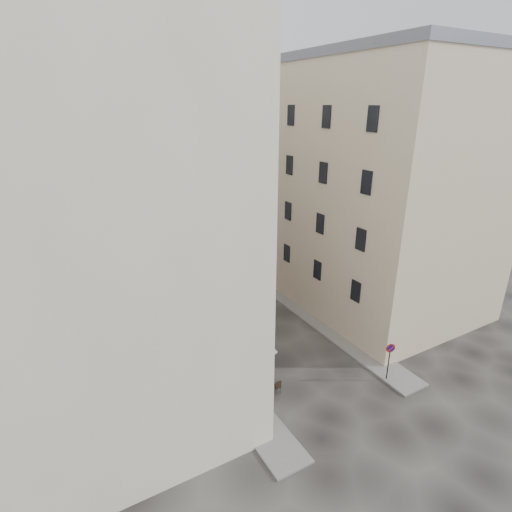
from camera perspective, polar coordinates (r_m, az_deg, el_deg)
ground at (r=26.38m, az=5.13°, el=-14.55°), size 90.00×90.00×0.00m
sidewalk_left at (r=27.54m, az=-7.71°, el=-12.83°), size 2.00×22.00×0.12m
sidewalk_right at (r=30.67m, az=8.98°, el=-9.09°), size 2.00×18.00×0.12m
building_left at (r=21.19m, az=-23.29°, el=5.65°), size 12.20×16.20×20.60m
building_right at (r=31.71m, az=18.07°, el=9.08°), size 12.20×14.20×18.60m
building_back at (r=38.73m, az=-12.05°, el=11.64°), size 18.20×10.20×18.60m
cafe_storefront at (r=24.27m, az=-4.77°, el=-12.67°), size 1.74×7.30×3.50m
stone_steps at (r=35.81m, az=-6.25°, el=-3.73°), size 9.00×3.15×0.80m
bollard_near at (r=23.99m, az=-0.14°, el=-17.01°), size 0.12×0.12×0.98m
bollard_mid at (r=26.52m, az=-3.94°, el=-12.92°), size 0.12×0.12×0.98m
bollard_far at (r=29.25m, az=-6.96°, el=-9.52°), size 0.12×0.12×0.98m
no_parking_sign at (r=24.83m, az=18.56°, el=-13.23°), size 0.55×0.22×2.52m
bistro_table_a at (r=23.47m, az=2.06°, el=-18.37°), size 1.17×0.55×0.82m
bistro_table_b at (r=24.93m, az=-1.74°, el=-15.69°), size 1.14×0.53×0.80m
bistro_table_c at (r=26.41m, az=-2.73°, el=-13.29°), size 1.22×0.57×0.86m
bistro_table_d at (r=27.33m, az=-3.80°, el=-11.86°), size 1.39×0.65×0.97m
bistro_table_e at (r=28.81m, az=-5.34°, el=-10.10°), size 1.30×0.61×0.91m
pedestrian at (r=26.56m, az=-3.41°, el=-12.09°), size 0.72×0.64×1.65m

